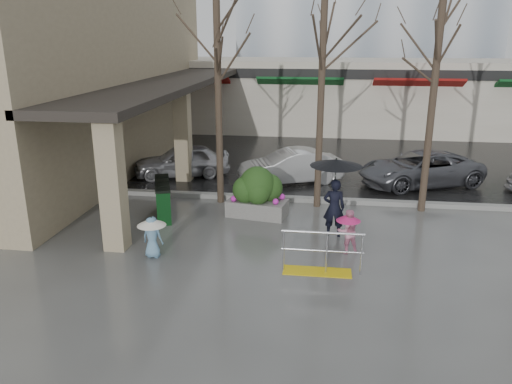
% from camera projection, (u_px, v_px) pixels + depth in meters
% --- Properties ---
extents(ground, '(120.00, 120.00, 0.00)m').
position_uv_depth(ground, '(268.00, 248.00, 13.04)').
color(ground, '#51514F').
rests_on(ground, ground).
extents(street_asphalt, '(120.00, 36.00, 0.01)m').
position_uv_depth(street_asphalt, '(304.00, 117.00, 33.83)').
color(street_asphalt, black).
rests_on(street_asphalt, ground).
extents(curb, '(120.00, 0.30, 0.15)m').
position_uv_depth(curb, '(281.00, 198.00, 16.80)').
color(curb, gray).
rests_on(curb, ground).
extents(near_building, '(6.00, 18.00, 8.00)m').
position_uv_depth(near_building, '(74.00, 69.00, 20.56)').
color(near_building, tan).
rests_on(near_building, ground).
extents(canopy_slab, '(2.80, 18.00, 0.25)m').
position_uv_depth(canopy_slab, '(173.00, 79.00, 20.13)').
color(canopy_slab, '#2D2823').
rests_on(canopy_slab, pillar_front).
extents(pillar_front, '(0.55, 0.55, 3.50)m').
position_uv_depth(pillar_front, '(112.00, 184.00, 12.54)').
color(pillar_front, tan).
rests_on(pillar_front, ground).
extents(pillar_back, '(0.55, 0.55, 3.50)m').
position_uv_depth(pillar_back, '(183.00, 135.00, 18.69)').
color(pillar_back, tan).
rests_on(pillar_back, ground).
extents(storefront_row, '(34.00, 6.74, 4.00)m').
position_uv_depth(storefront_row, '(337.00, 95.00, 29.16)').
color(storefront_row, beige).
rests_on(storefront_row, ground).
extents(handrail, '(1.90, 0.50, 1.03)m').
position_uv_depth(handrail, '(320.00, 258.00, 11.62)').
color(handrail, yellow).
rests_on(handrail, ground).
extents(tree_west, '(3.20, 3.20, 6.80)m').
position_uv_depth(tree_west, '(217.00, 44.00, 15.17)').
color(tree_west, '#382B21').
rests_on(tree_west, ground).
extents(tree_midwest, '(3.20, 3.20, 7.00)m').
position_uv_depth(tree_midwest, '(323.00, 38.00, 14.72)').
color(tree_midwest, '#382B21').
rests_on(tree_midwest, ground).
extents(tree_mideast, '(3.20, 3.20, 6.50)m').
position_uv_depth(tree_mideast, '(438.00, 52.00, 14.40)').
color(tree_mideast, '#382B21').
rests_on(tree_mideast, ground).
extents(woman, '(1.41, 1.41, 2.23)m').
position_uv_depth(woman, '(335.00, 186.00, 13.44)').
color(woman, black).
rests_on(woman, ground).
extents(child_pink, '(0.67, 0.63, 1.15)m').
position_uv_depth(child_pink, '(348.00, 228.00, 12.62)').
color(child_pink, pink).
rests_on(child_pink, ground).
extents(child_blue, '(0.72, 0.72, 1.07)m').
position_uv_depth(child_blue, '(152.00, 232.00, 12.35)').
color(child_blue, '#6796B7').
rests_on(child_blue, ground).
extents(planter, '(1.92, 1.19, 1.56)m').
position_uv_depth(planter, '(258.00, 193.00, 15.19)').
color(planter, gray).
rests_on(planter, ground).
extents(news_boxes, '(1.03, 1.95, 1.07)m').
position_uv_depth(news_boxes, '(163.00, 199.00, 15.29)').
color(news_boxes, '#0E3E16').
rests_on(news_boxes, ground).
extents(car_a, '(3.98, 2.56, 1.26)m').
position_uv_depth(car_a, '(182.00, 161.00, 19.56)').
color(car_a, '#A1A0A5').
rests_on(car_a, ground).
extents(car_b, '(4.04, 2.69, 1.26)m').
position_uv_depth(car_b, '(290.00, 167.00, 18.67)').
color(car_b, silver).
rests_on(car_b, ground).
extents(car_c, '(4.99, 3.63, 1.26)m').
position_uv_depth(car_c, '(420.00, 169.00, 18.37)').
color(car_c, '#595A60').
rests_on(car_c, ground).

